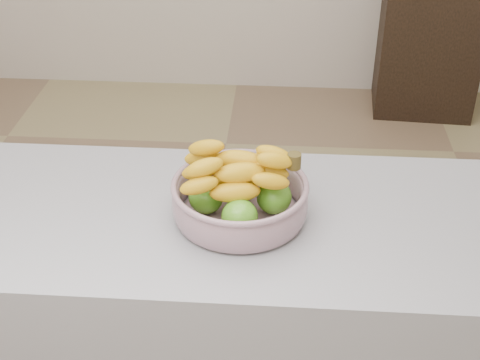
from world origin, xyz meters
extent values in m
plane|color=#8D8056|center=(0.00, 0.00, 0.00)|extent=(4.00, 4.00, 0.00)
cube|color=gray|center=(0.00, -0.67, 0.45)|extent=(2.00, 0.60, 0.90)
cube|color=black|center=(1.13, 1.78, 0.50)|extent=(0.58, 0.48, 1.00)
cylinder|color=#A2ADC3|center=(0.21, -0.67, 0.91)|extent=(0.27, 0.27, 0.01)
torus|color=#A2ADC3|center=(0.21, -0.67, 0.99)|extent=(0.32, 0.32, 0.01)
sphere|color=#3B8717|center=(0.22, -0.75, 0.95)|extent=(0.08, 0.08, 0.08)
sphere|color=#3B8717|center=(0.29, -0.67, 0.95)|extent=(0.08, 0.08, 0.08)
sphere|color=#3B8717|center=(0.21, -0.60, 0.95)|extent=(0.08, 0.08, 0.08)
sphere|color=#3B8717|center=(0.13, -0.68, 0.95)|extent=(0.08, 0.08, 0.08)
ellipsoid|color=yellow|center=(0.20, -0.73, 1.00)|extent=(0.21, 0.08, 0.05)
ellipsoid|color=yellow|center=(0.20, -0.68, 1.00)|extent=(0.20, 0.06, 0.05)
ellipsoid|color=yellow|center=(0.20, -0.63, 1.00)|extent=(0.20, 0.06, 0.05)
ellipsoid|color=yellow|center=(0.21, -0.70, 1.04)|extent=(0.21, 0.10, 0.05)
ellipsoid|color=yellow|center=(0.21, -0.65, 1.04)|extent=(0.20, 0.07, 0.05)
cylinder|color=#433715|center=(0.33, -0.67, 1.05)|extent=(0.03, 0.03, 0.04)
camera|label=1|loc=(0.30, -1.95, 1.82)|focal=50.00mm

